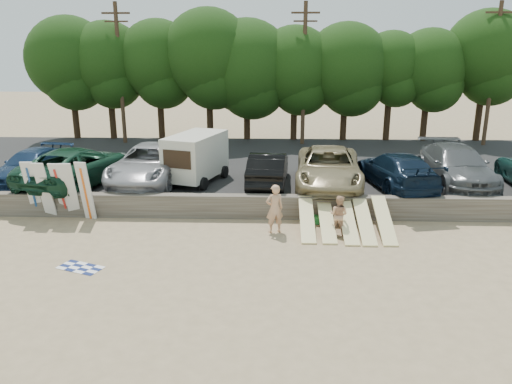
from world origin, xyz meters
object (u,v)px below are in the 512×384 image
(car_1, at_px, (77,166))
(beachgoer_a, at_px, (275,209))
(car_0, at_px, (31,166))
(beachgoer_b, at_px, (339,215))
(car_5, at_px, (396,170))
(cooler, at_px, (316,219))
(box_trailer, at_px, (196,156))
(car_2, at_px, (150,164))
(car_3, at_px, (268,169))
(car_4, at_px, (329,168))
(car_6, at_px, (456,166))

(car_1, bearing_deg, beachgoer_a, 169.55)
(car_1, distance_m, beachgoer_a, 10.27)
(car_0, bearing_deg, beachgoer_b, -9.86)
(car_5, height_order, cooler, car_5)
(box_trailer, height_order, car_0, box_trailer)
(beachgoer_a, bearing_deg, car_2, -56.02)
(car_2, bearing_deg, car_3, -0.18)
(box_trailer, xyz_separation_m, car_0, (-8.09, 0.02, -0.57))
(car_4, relative_size, car_5, 1.13)
(car_5, bearing_deg, box_trailer, -14.33)
(car_0, xyz_separation_m, car_1, (2.51, -0.62, 0.16))
(box_trailer, xyz_separation_m, beachgoer_a, (3.77, -4.81, -1.03))
(car_4, relative_size, cooler, 16.79)
(car_2, relative_size, cooler, 16.86)
(beachgoer_b, bearing_deg, car_2, -1.51)
(car_2, bearing_deg, car_5, 1.41)
(car_0, relative_size, car_5, 0.90)
(car_4, bearing_deg, car_1, -175.10)
(car_6, height_order, cooler, car_6)
(box_trailer, distance_m, car_1, 5.62)
(cooler, bearing_deg, car_5, 57.72)
(car_1, relative_size, car_6, 1.04)
(box_trailer, bearing_deg, car_2, -161.43)
(car_6, height_order, beachgoer_a, car_6)
(car_1, distance_m, car_5, 15.00)
(car_1, bearing_deg, cooler, 178.03)
(car_6, bearing_deg, beachgoer_a, -150.25)
(car_4, height_order, beachgoer_a, car_4)
(car_1, distance_m, car_3, 9.05)
(car_0, bearing_deg, box_trailer, 8.82)
(beachgoer_a, distance_m, cooler, 2.18)
(beachgoer_b, xyz_separation_m, cooler, (-0.79, 1.14, -0.61))
(car_3, bearing_deg, car_4, -177.72)
(car_2, xyz_separation_m, car_3, (5.71, -0.44, -0.10))
(car_0, bearing_deg, beachgoer_a, -13.23)
(car_5, xyz_separation_m, beachgoer_a, (-5.65, -4.23, -0.54))
(car_5, bearing_deg, car_0, -12.73)
(car_1, height_order, beachgoer_a, car_1)
(car_3, distance_m, beachgoer_a, 4.40)
(car_3, bearing_deg, beachgoer_a, 97.88)
(car_3, relative_size, cooler, 12.65)
(car_2, height_order, cooler, car_2)
(car_1, height_order, car_2, car_1)
(car_3, xyz_separation_m, car_4, (2.82, -0.08, 0.09))
(car_3, xyz_separation_m, cooler, (2.00, -3.27, -1.33))
(car_0, relative_size, car_3, 1.05)
(car_1, xyz_separation_m, car_3, (9.05, 0.15, -0.10))
(cooler, bearing_deg, beachgoer_a, -128.15)
(car_2, distance_m, beachgoer_a, 7.72)
(car_4, distance_m, cooler, 3.59)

